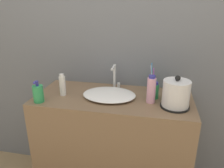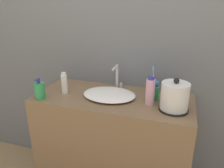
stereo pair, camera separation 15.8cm
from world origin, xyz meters
The scene contains 10 objects.
wall_back centered at (0.00, 0.54, 1.30)m, with size 6.00×0.04×2.60m.
vanity_counter centered at (0.00, 0.26, 0.45)m, with size 1.16×0.52×0.89m.
sink_basin centered at (-0.03, 0.25, 0.91)m, with size 0.39×0.30×0.04m.
faucet centered at (-0.02, 0.44, 1.00)m, with size 0.06×0.12×0.19m.
electric_kettle centered at (0.44, 0.18, 0.98)m, with size 0.19×0.19×0.22m.
toothbrush_cup centered at (0.28, 0.43, 0.94)m, with size 0.07×0.07×0.23m.
lotion_bottle centered at (-0.49, 0.07, 0.95)m, with size 0.07×0.07×0.16m.
shampoo_bottle centered at (0.30, 0.30, 0.95)m, with size 0.06×0.06×0.12m.
mouthwash_bottle centered at (0.27, 0.22, 0.99)m, with size 0.06×0.06×0.20m.
hand_cream_bottle centered at (-0.38, 0.22, 0.97)m, with size 0.05×0.05×0.16m.
Camera 1 is at (0.29, -1.19, 1.55)m, focal length 35.00 mm.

